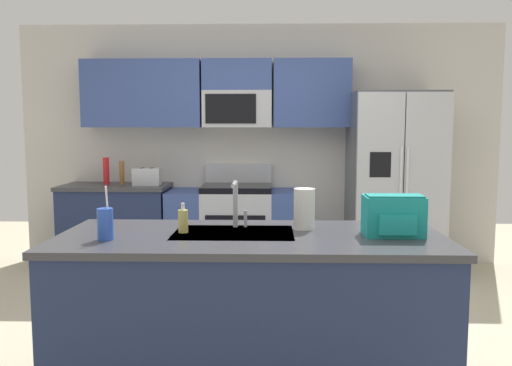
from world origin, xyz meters
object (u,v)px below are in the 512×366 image
(bottle_red, at_px, (106,171))
(paper_towel_roll, at_px, (304,209))
(backpack, at_px, (393,215))
(sink_faucet, at_px, (236,200))
(refrigerator, at_px, (394,184))
(drink_cup_blue, at_px, (105,224))
(range_oven, at_px, (234,228))
(soap_dispenser, at_px, (183,221))
(pepper_mill, at_px, (122,173))
(toaster, at_px, (147,177))

(bottle_red, xyz_separation_m, paper_towel_roll, (1.93, -2.38, -0.02))
(paper_towel_roll, distance_m, backpack, 0.51)
(sink_faucet, relative_size, backpack, 0.88)
(sink_faucet, relative_size, paper_towel_roll, 1.17)
(refrigerator, xyz_separation_m, drink_cup_blue, (-2.15, -2.60, 0.06))
(range_oven, relative_size, bottle_red, 4.81)
(bottle_red, relative_size, soap_dispenser, 1.66)
(pepper_mill, xyz_separation_m, bottle_red, (-0.18, 0.04, 0.02))
(bottle_red, height_order, drink_cup_blue, drink_cup_blue)
(bottle_red, height_order, backpack, bottle_red)
(bottle_red, bearing_deg, toaster, -11.47)
(pepper_mill, bearing_deg, sink_faucet, -59.75)
(bottle_red, bearing_deg, range_oven, -1.70)
(paper_towel_roll, bearing_deg, soap_dispenser, -169.79)
(bottle_red, bearing_deg, paper_towel_roll, -50.94)
(range_oven, bearing_deg, backpack, -67.18)
(toaster, distance_m, drink_cup_blue, 2.65)
(range_oven, bearing_deg, sink_faucet, -85.57)
(refrigerator, bearing_deg, sink_faucet, -123.28)
(drink_cup_blue, bearing_deg, toaster, 98.68)
(pepper_mill, xyz_separation_m, soap_dispenser, (1.06, -2.47, -0.06))
(pepper_mill, xyz_separation_m, backpack, (2.23, -2.52, -0.01))
(range_oven, xyz_separation_m, bottle_red, (-1.35, 0.04, 0.60))
(range_oven, distance_m, paper_towel_roll, 2.48)
(refrigerator, relative_size, backpack, 5.78)
(range_oven, bearing_deg, pepper_mill, -179.88)
(sink_faucet, distance_m, paper_towel_roll, 0.41)
(range_oven, xyz_separation_m, backpack, (1.06, -2.52, 0.57))
(range_oven, bearing_deg, soap_dispenser, -92.63)
(pepper_mill, height_order, soap_dispenser, pepper_mill)
(bottle_red, distance_m, sink_faucet, 2.81)
(soap_dispenser, bearing_deg, drink_cup_blue, -151.67)
(bottle_red, bearing_deg, soap_dispenser, -63.75)
(pepper_mill, relative_size, soap_dispenser, 1.47)
(refrigerator, relative_size, drink_cup_blue, 6.38)
(pepper_mill, bearing_deg, soap_dispenser, -66.78)
(range_oven, height_order, paper_towel_roll, paper_towel_roll)
(pepper_mill, distance_m, sink_faucet, 2.68)
(toaster, bearing_deg, bottle_red, 168.53)
(refrigerator, bearing_deg, toaster, 179.56)
(paper_towel_roll, bearing_deg, pepper_mill, 126.86)
(range_oven, relative_size, pepper_mill, 5.45)
(bottle_red, relative_size, sink_faucet, 1.00)
(pepper_mill, bearing_deg, drink_cup_blue, -75.77)
(sink_faucet, relative_size, soap_dispenser, 1.66)
(refrigerator, bearing_deg, backpack, -103.58)
(bottle_red, bearing_deg, refrigerator, -2.14)
(refrigerator, xyz_separation_m, toaster, (-2.55, 0.02, 0.07))
(soap_dispenser, xyz_separation_m, backpack, (1.17, -0.06, 0.05))
(toaster, xyz_separation_m, backpack, (1.96, -2.47, 0.03))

